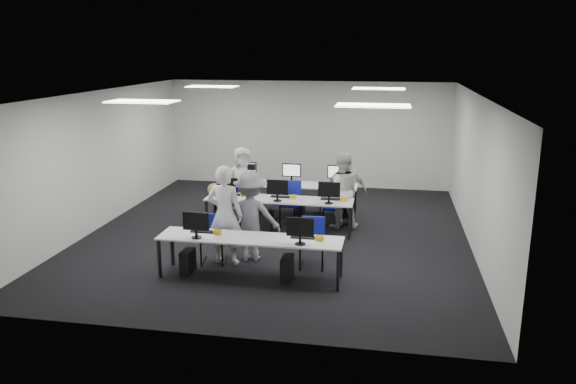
% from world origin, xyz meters
% --- Properties ---
extents(room, '(9.00, 9.02, 3.00)m').
position_xyz_m(room, '(0.00, 0.00, 1.50)').
color(room, black).
rests_on(room, ground).
extents(ceiling_panels, '(5.20, 4.60, 0.02)m').
position_xyz_m(ceiling_panels, '(0.00, 0.00, 2.98)').
color(ceiling_panels, white).
rests_on(ceiling_panels, room).
extents(desk_front, '(3.20, 0.70, 0.73)m').
position_xyz_m(desk_front, '(0.00, -2.40, 0.68)').
color(desk_front, white).
rests_on(desk_front, ground).
extents(desk_mid, '(3.20, 0.70, 0.73)m').
position_xyz_m(desk_mid, '(0.00, 0.20, 0.68)').
color(desk_mid, white).
rests_on(desk_mid, ground).
extents(desk_back, '(3.20, 0.70, 0.73)m').
position_xyz_m(desk_back, '(0.00, 1.60, 0.68)').
color(desk_back, white).
rests_on(desk_back, ground).
extents(equipment_front, '(2.51, 0.41, 1.19)m').
position_xyz_m(equipment_front, '(-0.19, -2.42, 0.36)').
color(equipment_front, '#0B1992').
rests_on(equipment_front, desk_front).
extents(equipment_mid, '(2.91, 0.41, 1.19)m').
position_xyz_m(equipment_mid, '(-0.19, 0.18, 0.36)').
color(equipment_mid, white).
rests_on(equipment_mid, desk_mid).
extents(equipment_back, '(2.91, 0.41, 1.19)m').
position_xyz_m(equipment_back, '(0.19, 1.62, 0.36)').
color(equipment_back, white).
rests_on(equipment_back, desk_back).
extents(chair_0, '(0.49, 0.53, 0.89)m').
position_xyz_m(chair_0, '(-0.85, -1.82, 0.28)').
color(chair_0, navy).
rests_on(chair_0, ground).
extents(chair_1, '(0.46, 0.50, 0.90)m').
position_xyz_m(chair_1, '(0.99, -1.72, 0.28)').
color(chair_1, navy).
rests_on(chair_1, ground).
extents(chair_2, '(0.53, 0.56, 0.95)m').
position_xyz_m(chair_2, '(-1.28, 0.65, 0.30)').
color(chair_2, navy).
rests_on(chair_2, ground).
extents(chair_3, '(0.55, 0.58, 0.99)m').
position_xyz_m(chair_3, '(0.17, 0.65, 0.31)').
color(chair_3, navy).
rests_on(chair_3, ground).
extents(chair_4, '(0.49, 0.52, 0.84)m').
position_xyz_m(chair_4, '(1.15, 0.76, 0.26)').
color(chair_4, navy).
rests_on(chair_4, ground).
extents(chair_5, '(0.53, 0.56, 0.91)m').
position_xyz_m(chair_5, '(-0.98, 1.08, 0.29)').
color(chair_5, navy).
rests_on(chair_5, ground).
extents(chair_6, '(0.54, 0.57, 0.87)m').
position_xyz_m(chair_6, '(-0.06, 0.93, 0.27)').
color(chair_6, navy).
rests_on(chair_6, ground).
extents(chair_7, '(0.54, 0.57, 0.88)m').
position_xyz_m(chair_7, '(1.02, 1.12, 0.28)').
color(chair_7, navy).
rests_on(chair_7, ground).
extents(handbag, '(0.35, 0.23, 0.28)m').
position_xyz_m(handbag, '(-1.45, 0.23, 0.87)').
color(handbag, '#977D4D').
rests_on(handbag, desk_mid).
extents(student_0, '(0.71, 0.50, 1.85)m').
position_xyz_m(student_0, '(-0.62, -1.81, 0.93)').
color(student_0, silver).
rests_on(student_0, ground).
extents(student_1, '(0.93, 0.78, 1.70)m').
position_xyz_m(student_1, '(1.29, 0.70, 0.85)').
color(student_1, silver).
rests_on(student_1, ground).
extents(student_2, '(0.96, 0.82, 1.66)m').
position_xyz_m(student_2, '(-1.06, 1.14, 0.83)').
color(student_2, silver).
rests_on(student_2, ground).
extents(student_3, '(0.95, 0.44, 1.58)m').
position_xyz_m(student_3, '(1.37, 1.02, 0.79)').
color(student_3, silver).
rests_on(student_3, ground).
extents(photographer, '(1.15, 0.72, 1.70)m').
position_xyz_m(photographer, '(-0.19, -1.57, 0.85)').
color(photographer, slate).
rests_on(photographer, ground).
extents(dslr_camera, '(0.15, 0.19, 0.10)m').
position_xyz_m(dslr_camera, '(-0.21, -1.39, 1.76)').
color(dslr_camera, black).
rests_on(dslr_camera, photographer).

